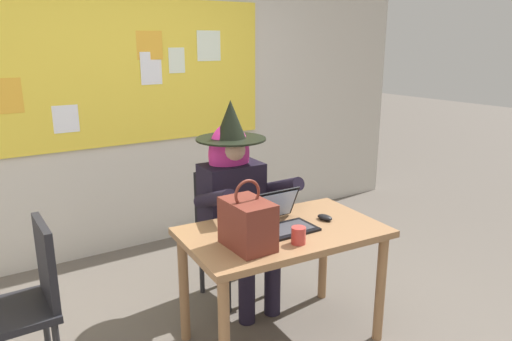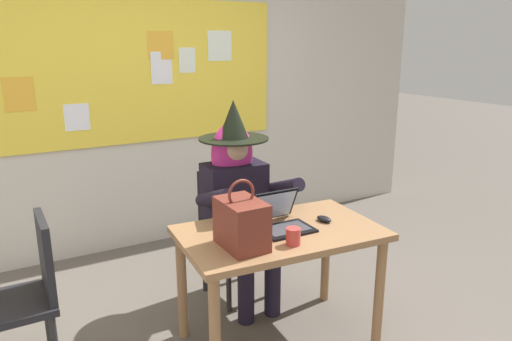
{
  "view_description": "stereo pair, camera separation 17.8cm",
  "coord_description": "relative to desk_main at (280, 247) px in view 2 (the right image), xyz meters",
  "views": [
    {
      "loc": [
        -1.37,
        -2.03,
        1.8
      ],
      "look_at": [
        0.21,
        0.38,
        1.02
      ],
      "focal_mm": 33.44,
      "sensor_mm": 36.0,
      "label": 1
    },
    {
      "loc": [
        -1.22,
        -2.13,
        1.8
      ],
      "look_at": [
        0.21,
        0.38,
        1.02
      ],
      "focal_mm": 33.44,
      "sensor_mm": 36.0,
      "label": 2
    }
  ],
  "objects": [
    {
      "name": "wall_back_bulletin",
      "position": [
        -0.19,
        1.9,
        0.76
      ],
      "size": [
        6.04,
        2.08,
        2.76
      ],
      "color": "beige",
      "rests_on": "ground"
    },
    {
      "name": "desk_main",
      "position": [
        0.0,
        0.0,
        0.0
      ],
      "size": [
        1.22,
        0.79,
        0.73
      ],
      "rotation": [
        0.0,
        0.0,
        -0.08
      ],
      "color": "#8E6642",
      "rests_on": "ground"
    },
    {
      "name": "chair_at_desk",
      "position": [
        0.02,
        0.71,
        -0.11
      ],
      "size": [
        0.45,
        0.45,
        0.92
      ],
      "rotation": [
        0.0,
        0.0,
        -1.48
      ],
      "color": "black",
      "rests_on": "ground"
    },
    {
      "name": "person_costumed",
      "position": [
        0.03,
        0.59,
        0.17
      ],
      "size": [
        0.61,
        0.71,
        1.43
      ],
      "rotation": [
        0.0,
        0.0,
        -1.61
      ],
      "color": "black",
      "rests_on": "ground"
    },
    {
      "name": "laptop",
      "position": [
        0.03,
        0.03,
        0.15
      ],
      "size": [
        0.31,
        0.32,
        0.21
      ],
      "rotation": [
        0.0,
        0.0,
        -0.02
      ],
      "color": "black",
      "rests_on": "desk_main"
    },
    {
      "name": "computer_mouse",
      "position": [
        0.31,
        -0.02,
        0.12
      ],
      "size": [
        0.08,
        0.11,
        0.03
      ],
      "primitive_type": "ellipsoid",
      "rotation": [
        0.0,
        0.0,
        0.21
      ],
      "color": "black",
      "rests_on": "desk_main"
    },
    {
      "name": "handbag",
      "position": [
        -0.31,
        -0.1,
        0.24
      ],
      "size": [
        0.2,
        0.3,
        0.38
      ],
      "rotation": [
        0.0,
        0.0,
        -0.29
      ],
      "color": "maroon",
      "rests_on": "desk_main"
    },
    {
      "name": "coffee_mug",
      "position": [
        -0.05,
        -0.21,
        0.15
      ],
      "size": [
        0.08,
        0.08,
        0.09
      ],
      "primitive_type": "cylinder",
      "color": "#B23833",
      "rests_on": "desk_main"
    },
    {
      "name": "chair_spare_by_window",
      "position": [
        -1.34,
        0.47,
        -0.13
      ],
      "size": [
        0.42,
        0.42,
        0.89
      ],
      "rotation": [
        0.0,
        0.0,
        3.14
      ],
      "color": "black",
      "rests_on": "ground"
    }
  ]
}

